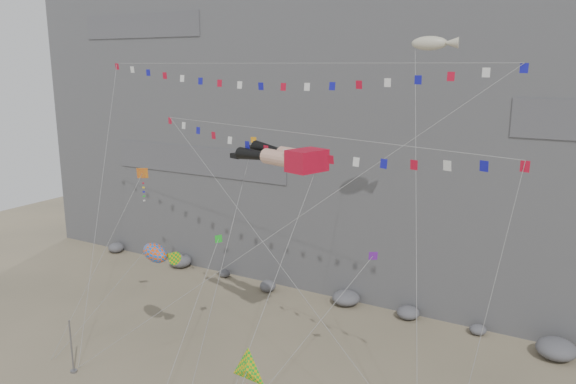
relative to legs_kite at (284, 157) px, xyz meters
The scene contains 13 objects.
cliff 28.63m from the legs_kite, 90.73° to the left, with size 80.00×28.00×50.00m, color slate.
talus_boulders 19.41m from the legs_kite, 91.64° to the left, with size 60.00×3.00×1.20m, color slate, non-canonical shape.
anchor_pole_left 20.68m from the legs_kite, 145.70° to the right, with size 0.12×0.12×4.09m, color slate.
legs_kite is the anchor object (origin of this frame).
flag_banner_upper 7.28m from the legs_kite, 134.19° to the left, with size 34.80×12.61×26.64m.
flag_banner_lower 2.55m from the legs_kite, 31.53° to the right, with size 29.14×9.93×22.10m.
harlequin_kite 11.49m from the legs_kite, 167.90° to the right, with size 5.50×7.13×15.86m.
fish_windsock 12.39m from the legs_kite, 159.60° to the right, with size 8.54×6.13×11.40m.
delta_kite 14.50m from the legs_kite, 72.04° to the right, with size 2.74×4.38×7.12m.
blimp_windsock 12.27m from the legs_kite, 31.35° to the left, with size 5.83×12.25×26.22m.
small_kite_a 6.33m from the legs_kite, 144.00° to the left, with size 4.10×14.49×21.56m.
small_kite_b 9.33m from the legs_kite, 12.75° to the right, with size 6.61×9.47×14.74m.
small_kite_c 8.06m from the legs_kite, 159.91° to the right, with size 2.90×11.25×14.37m.
Camera 1 is at (19.63, -28.17, 22.01)m, focal length 35.00 mm.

